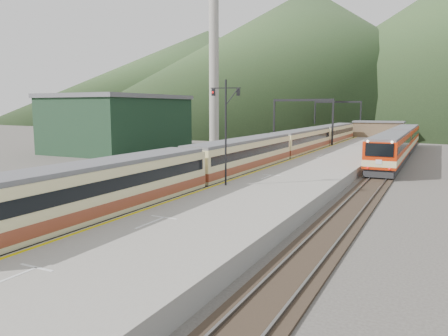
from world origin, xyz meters
The scene contains 17 objects.
track_main centered at (0.00, 40.00, 0.07)m, with size 2.60×200.00×0.23m.
track_far centered at (-5.00, 40.00, 0.07)m, with size 2.60×200.00×0.23m.
track_second centered at (11.50, 40.00, 0.07)m, with size 2.60×200.00×0.23m.
platform centered at (5.60, 38.00, 0.50)m, with size 8.00×100.00×1.00m, color gray.
gantry_near centered at (-2.85, 55.00, 5.59)m, with size 9.55×0.25×8.00m.
gantry_far centered at (-2.85, 80.00, 5.59)m, with size 9.55×0.25×8.00m.
warehouse centered at (-28.00, 42.00, 4.32)m, with size 14.50×20.50×8.60m.
smokestack centered at (-22.00, 62.00, 15.00)m, with size 1.80×1.80×30.00m, color #9E998E.
station_shed centered at (5.60, 78.00, 2.57)m, with size 9.40×4.40×3.10m.
hill_a centered at (-40.00, 190.00, 30.00)m, with size 180.00×180.00×60.00m, color #2B3F22.
hill_d centered at (-120.00, 240.00, 27.50)m, with size 200.00×200.00×55.00m, color #2B3F22.
main_train centered at (0.00, 35.75, 1.96)m, with size 2.83×77.60×3.45m.
second_train centered at (11.50, 51.09, 2.07)m, with size 3.02×41.06×3.68m.
signal_mast centered at (2.49, 17.14, 5.62)m, with size 2.13×0.75×7.63m.
short_signal_a centered at (-2.20, 6.00, 1.46)m, with size 0.23×0.17×2.27m.
short_signal_b centered at (-2.66, 33.65, 1.46)m, with size 0.25×0.20×2.27m.
short_signal_c centered at (-7.12, 15.55, 1.46)m, with size 0.22×0.17×2.27m.
Camera 1 is at (16.40, -11.16, 6.64)m, focal length 35.00 mm.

